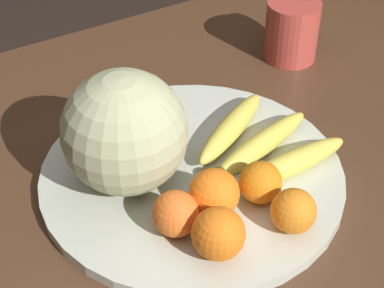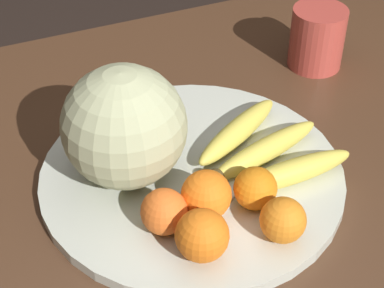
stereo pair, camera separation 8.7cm
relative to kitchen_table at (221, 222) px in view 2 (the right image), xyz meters
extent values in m
cube|color=#4C301E|center=(0.00, 0.00, 0.08)|extent=(1.51, 0.97, 0.04)
cylinder|color=beige|center=(-0.04, 0.01, 0.10)|extent=(0.43, 0.43, 0.02)
torus|color=#1E4C56|center=(-0.04, 0.01, 0.11)|extent=(0.43, 0.43, 0.01)
sphere|color=#B2B789|center=(-0.13, 0.04, 0.20)|extent=(0.17, 0.17, 0.17)
sphere|color=#473819|center=(-0.03, -0.03, 0.13)|extent=(0.03, 0.03, 0.03)
ellipsoid|color=#DBC64C|center=(0.08, -0.06, 0.13)|extent=(0.19, 0.04, 0.04)
ellipsoid|color=#DBC64C|center=(0.06, -0.01, 0.13)|extent=(0.20, 0.08, 0.03)
ellipsoid|color=#DBC64C|center=(0.05, 0.05, 0.13)|extent=(0.18, 0.12, 0.04)
sphere|color=orange|center=(-0.06, -0.07, 0.15)|extent=(0.07, 0.07, 0.07)
sphere|color=orange|center=(-0.09, -0.13, 0.15)|extent=(0.07, 0.07, 0.07)
sphere|color=orange|center=(0.01, -0.08, 0.14)|extent=(0.06, 0.06, 0.06)
sphere|color=orange|center=(0.01, -0.15, 0.14)|extent=(0.06, 0.06, 0.06)
sphere|color=orange|center=(-0.12, -0.08, 0.14)|extent=(0.06, 0.06, 0.06)
cube|color=white|center=(-0.01, -0.04, 0.11)|extent=(0.10, 0.08, 0.00)
cylinder|color=#B74238|center=(0.28, 0.20, 0.15)|extent=(0.09, 0.09, 0.11)
torus|color=#B74238|center=(0.30, 0.25, 0.16)|extent=(0.04, 0.07, 0.07)
camera|label=1|loc=(-0.39, -0.57, 0.72)|focal=60.00mm
camera|label=2|loc=(-0.31, -0.61, 0.72)|focal=60.00mm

